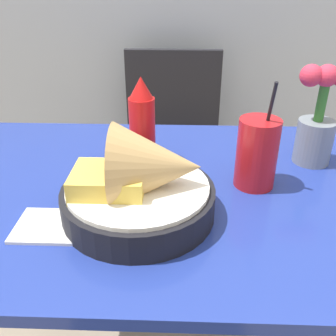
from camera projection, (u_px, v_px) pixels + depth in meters
dining_table at (191, 230)px, 0.86m from camera, size 1.18×0.70×0.77m
chair_far_window at (172, 141)px, 1.60m from camera, size 0.40×0.40×0.90m
food_basket at (144, 185)px, 0.69m from camera, size 0.29×0.29×0.18m
ketchup_bottle at (142, 122)px, 0.86m from camera, size 0.06×0.06×0.21m
drink_cup at (257, 155)px, 0.78m from camera, size 0.09×0.09×0.23m
flower_vase at (318, 121)px, 0.86m from camera, size 0.12×0.09×0.23m
napkin at (52, 226)px, 0.68m from camera, size 0.13×0.10×0.01m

